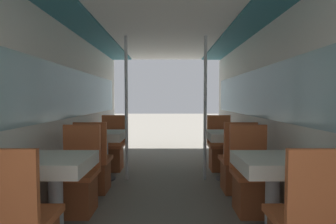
% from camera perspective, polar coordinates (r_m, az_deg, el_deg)
% --- Properties ---
extents(wall_left, '(0.05, 6.43, 2.16)m').
position_cam_1_polar(wall_left, '(3.51, -22.36, 0.84)').
color(wall_left, silver).
rests_on(wall_left, ground_plane).
extents(wall_right, '(0.05, 6.43, 2.16)m').
position_cam_1_polar(wall_right, '(3.48, 21.72, 0.84)').
color(wall_right, silver).
rests_on(wall_right, ground_plane).
extents(ceiling_panel, '(2.63, 6.43, 0.07)m').
position_cam_1_polar(ceiling_panel, '(3.38, -0.41, 19.65)').
color(ceiling_panel, white).
rests_on(ceiling_panel, wall_left).
extents(dining_table_left_0, '(0.60, 0.60, 0.73)m').
position_cam_1_polar(dining_table_left_0, '(2.50, -23.14, -11.75)').
color(dining_table_left_0, '#4C4C51').
rests_on(dining_table_left_0, ground_plane).
extents(chair_left_far_0, '(0.41, 0.41, 0.93)m').
position_cam_1_polar(chair_left_far_0, '(3.07, -18.88, -15.01)').
color(chair_left_far_0, brown).
rests_on(chair_left_far_0, ground_plane).
extents(dining_table_left_1, '(0.60, 0.60, 0.73)m').
position_cam_1_polar(dining_table_left_1, '(4.09, -13.57, -5.92)').
color(dining_table_left_1, '#4C4C51').
rests_on(dining_table_left_1, ground_plane).
extents(chair_left_near_1, '(0.41, 0.41, 0.93)m').
position_cam_1_polar(chair_left_near_1, '(3.65, -15.58, -12.09)').
color(chair_left_near_1, brown).
rests_on(chair_left_near_1, ground_plane).
extents(chair_left_far_1, '(0.41, 0.41, 0.93)m').
position_cam_1_polar(chair_left_far_1, '(4.67, -11.93, -8.73)').
color(chair_left_far_1, brown).
rests_on(chair_left_far_1, ground_plane).
extents(support_pole_left_1, '(0.05, 0.05, 2.16)m').
position_cam_1_polar(support_pole_left_1, '(3.98, -8.86, 0.76)').
color(support_pole_left_1, silver).
rests_on(support_pole_left_1, ground_plane).
extents(dining_table_right_0, '(0.60, 0.60, 0.73)m').
position_cam_1_polar(dining_table_right_0, '(2.47, 22.05, -11.88)').
color(dining_table_right_0, '#4C4C51').
rests_on(dining_table_right_0, ground_plane).
extents(chair_right_far_0, '(0.41, 0.41, 0.93)m').
position_cam_1_polar(chair_right_far_0, '(3.05, 18.02, -15.12)').
color(chair_right_far_0, brown).
rests_on(chair_right_far_0, ground_plane).
extents(dining_table_right_1, '(0.60, 0.60, 0.73)m').
position_cam_1_polar(dining_table_right_1, '(4.08, 13.03, -5.95)').
color(dining_table_right_1, '#4C4C51').
rests_on(dining_table_right_1, ground_plane).
extents(chair_right_near_1, '(0.41, 0.41, 0.93)m').
position_cam_1_polar(chair_right_near_1, '(3.63, 14.91, -12.15)').
color(chair_right_near_1, brown).
rests_on(chair_right_near_1, ground_plane).
extents(chair_right_far_1, '(0.41, 0.41, 0.93)m').
position_cam_1_polar(chair_right_far_1, '(4.65, 11.49, -8.76)').
color(chair_right_far_1, brown).
rests_on(chair_right_far_1, ground_plane).
extents(support_pole_right_1, '(0.05, 0.05, 2.16)m').
position_cam_1_polar(support_pole_right_1, '(3.97, 8.29, 0.76)').
color(support_pole_right_1, silver).
rests_on(support_pole_right_1, ground_plane).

